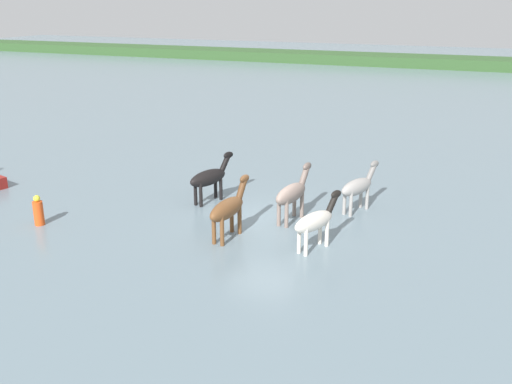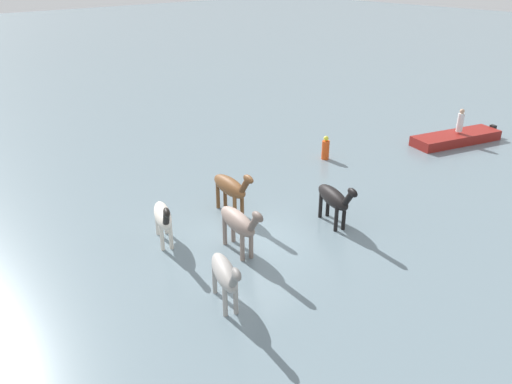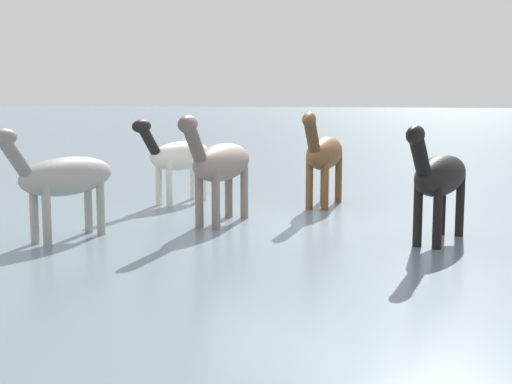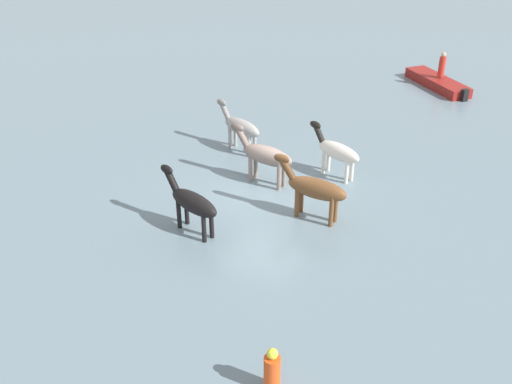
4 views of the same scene
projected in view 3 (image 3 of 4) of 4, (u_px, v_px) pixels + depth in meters
name	position (u px, v px, depth m)	size (l,w,h in m)	color
ground_plane	(276.00, 221.00, 13.17)	(170.12, 170.12, 0.00)	slate
horse_dark_mare	(220.00, 163.00, 12.80)	(0.92, 2.54, 1.96)	gray
horse_lead	(324.00, 154.00, 14.69)	(0.79, 2.53, 1.96)	brown
horse_dun_straggler	(63.00, 177.00, 11.43)	(1.23, 2.30, 1.82)	#9E9993
horse_chestnut_trailing	(439.00, 177.00, 11.25)	(1.15, 2.39, 1.88)	black
horse_rear_stallion	(178.00, 156.00, 15.18)	(1.24, 2.24, 1.79)	silver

